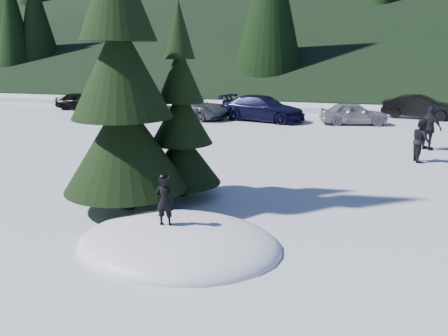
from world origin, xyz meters
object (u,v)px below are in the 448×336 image
(spruce_tall, at_px, (121,82))
(car_5, at_px, (420,107))
(child_skier, at_px, (165,201))
(car_2, at_px, (192,107))
(car_0, at_px, (81,101))
(car_3, at_px, (263,108))
(car_4, at_px, (354,113))
(car_1, at_px, (139,101))
(spruce_short, at_px, (181,124))
(adult_1, at_px, (429,128))
(adult_0, at_px, (421,140))

(spruce_tall, bearing_deg, car_5, 65.00)
(child_skier, xyz_separation_m, car_2, (-6.33, 18.04, -0.31))
(spruce_tall, bearing_deg, car_0, 127.52)
(car_3, distance_m, car_4, 5.36)
(car_1, bearing_deg, spruce_short, -156.84)
(spruce_tall, relative_size, car_0, 2.32)
(spruce_short, height_order, car_0, spruce_short)
(child_skier, bearing_deg, adult_1, -127.13)
(car_5, bearing_deg, car_1, 106.05)
(child_skier, height_order, car_1, child_skier)
(car_3, xyz_separation_m, car_4, (5.36, 0.10, -0.12))
(adult_1, relative_size, car_3, 0.35)
(spruce_short, distance_m, car_5, 20.76)
(adult_0, bearing_deg, car_1, 46.15)
(spruce_short, distance_m, car_3, 15.13)
(adult_0, relative_size, car_4, 0.44)
(adult_0, height_order, car_4, adult_0)
(car_5, bearing_deg, adult_1, -171.65)
(spruce_short, relative_size, car_1, 1.36)
(adult_1, height_order, car_4, adult_1)
(car_2, bearing_deg, car_4, -71.23)
(spruce_tall, xyz_separation_m, child_skier, (1.95, -1.89, -2.31))
(car_2, bearing_deg, car_0, 95.74)
(spruce_tall, bearing_deg, car_4, 71.64)
(car_4, bearing_deg, car_1, 66.67)
(car_5, bearing_deg, car_4, 146.34)
(spruce_tall, distance_m, car_0, 22.77)
(car_5, bearing_deg, child_skier, 174.24)
(car_1, bearing_deg, adult_0, -130.42)
(car_1, bearing_deg, car_4, -107.98)
(car_0, height_order, car_3, car_3)
(spruce_tall, distance_m, child_skier, 3.57)
(spruce_tall, bearing_deg, car_1, 116.82)
(car_0, height_order, car_2, car_2)
(adult_0, distance_m, car_2, 14.95)
(spruce_short, distance_m, car_1, 20.90)
(car_5, bearing_deg, car_0, 108.78)
(car_3, bearing_deg, spruce_short, -162.63)
(spruce_tall, height_order, adult_0, spruce_tall)
(car_3, bearing_deg, spruce_tall, -166.39)
(adult_1, xyz_separation_m, car_3, (-8.53, 6.17, -0.17))
(adult_0, height_order, car_3, adult_0)
(spruce_short, bearing_deg, child_skier, -73.91)
(car_2, bearing_deg, spruce_short, -143.45)
(adult_0, xyz_separation_m, car_5, (1.40, 12.42, -0.09))
(adult_0, height_order, car_1, adult_0)
(spruce_tall, height_order, car_1, spruce_tall)
(spruce_tall, relative_size, car_5, 1.93)
(car_4, height_order, car_5, car_5)
(spruce_short, height_order, car_3, spruce_short)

